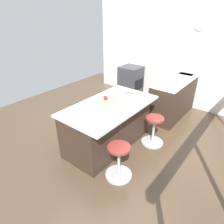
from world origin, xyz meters
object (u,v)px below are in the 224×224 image
oven_range (131,81)px  stool_by_window (153,131)px  apple_red (105,98)px  fruit_bowl (129,94)px  kitchen_island (108,124)px  cutting_board (108,101)px  stool_middle (119,162)px

oven_range → stool_by_window: oven_range is taller
oven_range → apple_red: size_ratio=10.52×
apple_red → fruit_bowl: (-0.46, 0.23, -0.02)m
oven_range → kitchen_island: size_ratio=0.49×
oven_range → kitchen_island: 2.66m
apple_red → cutting_board: bearing=99.6°
oven_range → apple_red: apple_red is taller
kitchen_island → cutting_board: (-0.10, -0.07, 0.45)m
oven_range → fruit_bowl: 2.27m
stool_by_window → fruit_bowl: 0.88m
kitchen_island → apple_red: apple_red is taller
cutting_board → apple_red: size_ratio=4.24×
stool_middle → fruit_bowl: 1.43m
cutting_board → apple_red: (0.01, -0.06, 0.05)m
cutting_board → fruit_bowl: (-0.45, 0.17, 0.03)m
cutting_board → apple_red: apple_red is taller
fruit_bowl → stool_middle: bearing=27.9°
stool_by_window → cutting_board: 1.09m
stool_middle → oven_range: bearing=-149.3°
stool_by_window → apple_red: bearing=-59.2°
oven_range → stool_by_window: (1.85, 1.78, -0.17)m
oven_range → stool_middle: 3.49m
kitchen_island → stool_by_window: bearing=129.7°
kitchen_island → apple_red: (-0.09, -0.13, 0.50)m
stool_middle → fruit_bowl: size_ratio=2.32×
oven_range → kitchen_island: (2.42, 1.09, 0.00)m
kitchen_island → cutting_board: 0.46m
oven_range → kitchen_island: bearing=24.2°
cutting_board → fruit_bowl: 0.48m
oven_range → kitchen_island: oven_range is taller
stool_by_window → stool_middle: size_ratio=1.00×
fruit_bowl → stool_by_window: bearing=92.8°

